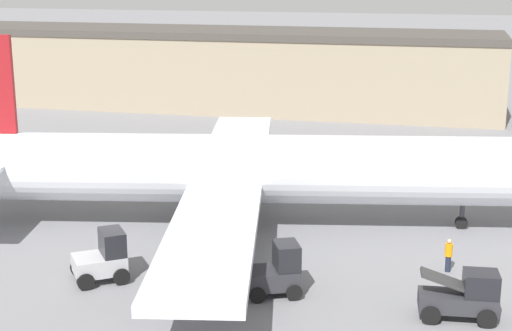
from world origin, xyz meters
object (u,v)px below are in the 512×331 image
baggage_tug (104,258)px  ground_crew_worker (449,254)px  belt_loader_truck (464,296)px  pushback_tug (277,272)px  airplane (240,170)px

baggage_tug → ground_crew_worker: bearing=-18.8°
baggage_tug → belt_loader_truck: (16.86, -0.49, -0.06)m
ground_crew_worker → pushback_tug: pushback_tug is taller
belt_loader_truck → pushback_tug: pushback_tug is taller
belt_loader_truck → pushback_tug: size_ratio=1.13×
baggage_tug → pushback_tug: 8.50m
ground_crew_worker → baggage_tug: bearing=159.0°
airplane → pushback_tug: (4.09, -9.09, -2.28)m
ground_crew_worker → pushback_tug: size_ratio=0.56×
pushback_tug → ground_crew_worker: bearing=7.1°
airplane → ground_crew_worker: (11.83, -4.50, -2.46)m
baggage_tug → belt_loader_truck: baggage_tug is taller
baggage_tug → belt_loader_truck: size_ratio=0.96×
ground_crew_worker → baggage_tug: baggage_tug is taller
ground_crew_worker → baggage_tug: (-16.24, -4.86, 0.20)m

